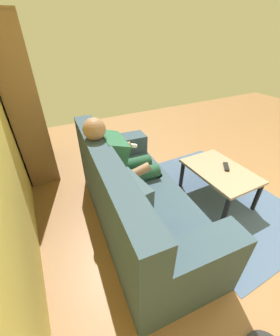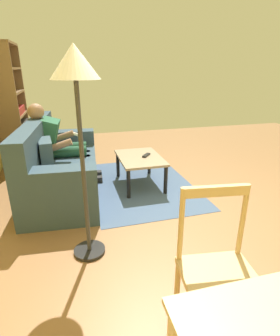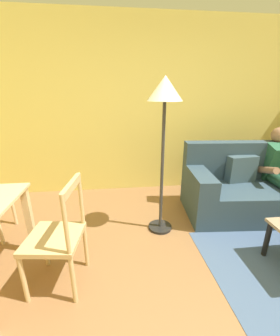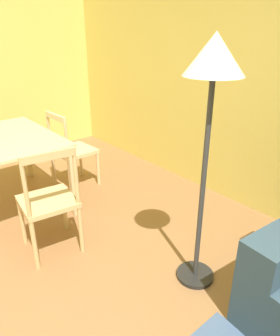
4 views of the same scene
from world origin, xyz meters
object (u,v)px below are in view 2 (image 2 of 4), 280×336
Objects in this scene: couch at (58,167)px; dining_chair_facing_couch at (219,275)px; floor_lamp at (76,84)px; person_lounging at (59,143)px; bookshelf at (12,115)px; coffee_table at (140,161)px; tv_remote at (146,155)px.

dining_chair_facing_couch is (-2.40, -0.94, 0.12)m from couch.
person_lounging is at bearing 8.16° from floor_lamp.
bookshelf is at bearing 30.31° from person_lounging.
bookshelf is 2.07× the size of dining_chair_facing_couch.
tv_remote is (0.01, -0.09, 0.07)m from coffee_table.
bookshelf is (1.75, 1.86, 0.44)m from coffee_table.
dining_chair_facing_couch is 0.55× the size of floor_lamp.
couch is at bearing 175.99° from person_lounging.
dining_chair_facing_couch reaches higher than coffee_table.
dining_chair_facing_couch is at bearing -157.17° from bookshelf.
floor_lamp is (-1.34, 0.91, 1.03)m from tv_remote.
floor_lamp reaches higher than couch.
bookshelf reaches higher than dining_chair_facing_couch.
couch is at bearing 10.85° from floor_lamp.
couch is 1.19m from tv_remote.
bookshelf is (1.36, 0.79, 0.21)m from person_lounging.
dining_chair_facing_couch is 1.56m from floor_lamp.
bookshelf reaches higher than floor_lamp.
couch is 1.03× the size of bookshelf.
person_lounging reaches higher than coffee_table.
coffee_table is at bearing -133.19° from bookshelf.
coffee_table is at bearing -3.63° from dining_chair_facing_couch.
bookshelf reaches higher than person_lounging.
couch is at bearing 86.20° from coffee_table.
bookshelf is 4.44m from dining_chair_facing_couch.
bookshelf is at bearing -2.07° from tv_remote.
floor_lamp is (-3.08, -1.04, 0.66)m from bookshelf.
person_lounging reaches higher than tv_remote.
coffee_table is (-0.07, -1.09, 0.02)m from couch.
bookshelf is 1.13× the size of floor_lamp.
person_lounging is 0.65× the size of floor_lamp.
person_lounging is (0.32, -0.02, 0.24)m from couch.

